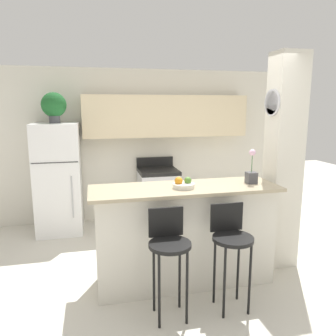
{
  "coord_description": "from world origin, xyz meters",
  "views": [
    {
      "loc": [
        -0.94,
        -3.26,
        1.94
      ],
      "look_at": [
        0.0,
        0.8,
        1.15
      ],
      "focal_mm": 35.0,
      "sensor_mm": 36.0,
      "label": 1
    }
  ],
  "objects_px": {
    "refrigerator": "(58,178)",
    "bar_stool_right": "(231,240)",
    "fruit_bowl": "(183,184)",
    "potted_plant_on_fridge": "(54,106)",
    "bar_stool_left": "(169,246)",
    "orchid_vase": "(251,173)",
    "stove_range": "(158,196)"
  },
  "relations": [
    {
      "from": "refrigerator",
      "to": "bar_stool_right",
      "type": "xyz_separation_m",
      "value": [
        1.78,
        -2.46,
        -0.15
      ]
    },
    {
      "from": "fruit_bowl",
      "to": "potted_plant_on_fridge",
      "type": "bearing_deg",
      "value": 126.27
    },
    {
      "from": "fruit_bowl",
      "to": "bar_stool_left",
      "type": "bearing_deg",
      "value": -118.73
    },
    {
      "from": "bar_stool_right",
      "to": "refrigerator",
      "type": "bearing_deg",
      "value": 125.9
    },
    {
      "from": "orchid_vase",
      "to": "bar_stool_right",
      "type": "bearing_deg",
      "value": -130.57
    },
    {
      "from": "stove_range",
      "to": "fruit_bowl",
      "type": "xyz_separation_m",
      "value": [
        -0.13,
        -2.01,
        0.67
      ]
    },
    {
      "from": "bar_stool_right",
      "to": "fruit_bowl",
      "type": "relative_size",
      "value": 4.37
    },
    {
      "from": "stove_range",
      "to": "bar_stool_right",
      "type": "height_order",
      "value": "stove_range"
    },
    {
      "from": "bar_stool_left",
      "to": "bar_stool_right",
      "type": "relative_size",
      "value": 1.0
    },
    {
      "from": "bar_stool_right",
      "to": "bar_stool_left",
      "type": "bearing_deg",
      "value": 180.0
    },
    {
      "from": "orchid_vase",
      "to": "fruit_bowl",
      "type": "distance_m",
      "value": 0.8
    },
    {
      "from": "bar_stool_right",
      "to": "orchid_vase",
      "type": "relative_size",
      "value": 2.67
    },
    {
      "from": "bar_stool_right",
      "to": "orchid_vase",
      "type": "xyz_separation_m",
      "value": [
        0.46,
        0.54,
        0.52
      ]
    },
    {
      "from": "fruit_bowl",
      "to": "refrigerator",
      "type": "bearing_deg",
      "value": 126.27
    },
    {
      "from": "fruit_bowl",
      "to": "stove_range",
      "type": "bearing_deg",
      "value": 86.19
    },
    {
      "from": "refrigerator",
      "to": "orchid_vase",
      "type": "height_order",
      "value": "refrigerator"
    },
    {
      "from": "stove_range",
      "to": "fruit_bowl",
      "type": "height_order",
      "value": "fruit_bowl"
    },
    {
      "from": "orchid_vase",
      "to": "fruit_bowl",
      "type": "xyz_separation_m",
      "value": [
        -0.8,
        -0.04,
        -0.08
      ]
    },
    {
      "from": "refrigerator",
      "to": "orchid_vase",
      "type": "relative_size",
      "value": 4.44
    },
    {
      "from": "bar_stool_right",
      "to": "fruit_bowl",
      "type": "bearing_deg",
      "value": 124.4
    },
    {
      "from": "potted_plant_on_fridge",
      "to": "fruit_bowl",
      "type": "relative_size",
      "value": 1.95
    },
    {
      "from": "refrigerator",
      "to": "bar_stool_left",
      "type": "xyz_separation_m",
      "value": [
        1.17,
        -2.46,
        -0.15
      ]
    },
    {
      "from": "bar_stool_right",
      "to": "fruit_bowl",
      "type": "height_order",
      "value": "fruit_bowl"
    },
    {
      "from": "refrigerator",
      "to": "orchid_vase",
      "type": "distance_m",
      "value": 2.97
    },
    {
      "from": "bar_stool_left",
      "to": "bar_stool_right",
      "type": "xyz_separation_m",
      "value": [
        0.61,
        0.0,
        0.0
      ]
    },
    {
      "from": "bar_stool_right",
      "to": "potted_plant_on_fridge",
      "type": "distance_m",
      "value": 3.29
    },
    {
      "from": "bar_stool_left",
      "to": "refrigerator",
      "type": "bearing_deg",
      "value": 115.48
    },
    {
      "from": "potted_plant_on_fridge",
      "to": "orchid_vase",
      "type": "relative_size",
      "value": 1.19
    },
    {
      "from": "orchid_vase",
      "to": "potted_plant_on_fridge",
      "type": "bearing_deg",
      "value": 139.34
    },
    {
      "from": "bar_stool_right",
      "to": "orchid_vase",
      "type": "bearing_deg",
      "value": 49.43
    },
    {
      "from": "refrigerator",
      "to": "stove_range",
      "type": "relative_size",
      "value": 1.58
    },
    {
      "from": "potted_plant_on_fridge",
      "to": "orchid_vase",
      "type": "bearing_deg",
      "value": -40.66
    }
  ]
}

